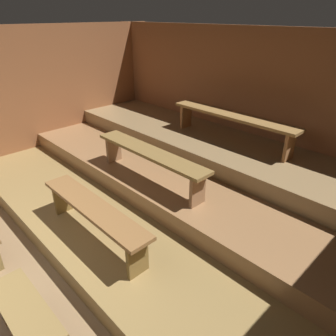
{
  "coord_description": "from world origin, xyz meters",
  "views": [
    {
      "loc": [
        2.9,
        0.36,
        2.69
      ],
      "look_at": [
        -0.1,
        3.25,
        0.59
      ],
      "focal_mm": 33.07,
      "sensor_mm": 36.0,
      "label": 1
    }
  ],
  "objects_px": {
    "bench_middle_center": "(150,156)",
    "bench_upper_center": "(232,119)",
    "bench_floor_right": "(27,317)",
    "bench_lower_center": "(94,212)"
  },
  "relations": [
    {
      "from": "bench_floor_right",
      "to": "bench_middle_center",
      "type": "distance_m",
      "value": 2.41
    },
    {
      "from": "bench_floor_right",
      "to": "bench_lower_center",
      "type": "xyz_separation_m",
      "value": [
        -0.58,
        1.06,
        0.29
      ]
    },
    {
      "from": "bench_floor_right",
      "to": "bench_middle_center",
      "type": "xyz_separation_m",
      "value": [
        -0.87,
        2.17,
        0.55
      ]
    },
    {
      "from": "bench_middle_center",
      "to": "bench_upper_center",
      "type": "distance_m",
      "value": 1.57
    },
    {
      "from": "bench_middle_center",
      "to": "bench_upper_center",
      "type": "xyz_separation_m",
      "value": [
        0.27,
        1.52,
        0.26
      ]
    },
    {
      "from": "bench_lower_center",
      "to": "bench_upper_center",
      "type": "height_order",
      "value": "bench_upper_center"
    },
    {
      "from": "bench_floor_right",
      "to": "bench_upper_center",
      "type": "height_order",
      "value": "bench_upper_center"
    },
    {
      "from": "bench_lower_center",
      "to": "bench_middle_center",
      "type": "distance_m",
      "value": 1.18
    },
    {
      "from": "bench_lower_center",
      "to": "bench_floor_right",
      "type": "bearing_deg",
      "value": -61.27
    },
    {
      "from": "bench_floor_right",
      "to": "bench_upper_center",
      "type": "relative_size",
      "value": 0.43
    }
  ]
}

